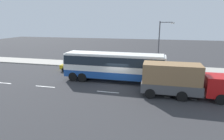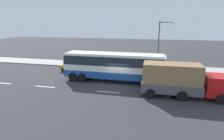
% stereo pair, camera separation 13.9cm
% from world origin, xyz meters
% --- Properties ---
extents(ground_plane, '(120.00, 120.00, 0.00)m').
position_xyz_m(ground_plane, '(0.00, 0.00, 0.00)').
color(ground_plane, '#333335').
extents(sidewalk_curb, '(80.00, 4.00, 0.15)m').
position_xyz_m(sidewalk_curb, '(0.00, 9.06, 0.07)').
color(sidewalk_curb, '#A8A399').
rests_on(sidewalk_curb, ground_plane).
extents(lane_centreline, '(44.98, 0.16, 0.01)m').
position_xyz_m(lane_centreline, '(2.14, -2.71, 0.00)').
color(lane_centreline, white).
rests_on(lane_centreline, ground_plane).
extents(coach_bus, '(12.07, 2.79, 3.44)m').
position_xyz_m(coach_bus, '(-0.70, 1.10, 2.13)').
color(coach_bus, '#1E4C9E').
rests_on(coach_bus, ground_plane).
extents(cargo_truck, '(7.95, 2.59, 3.23)m').
position_xyz_m(cargo_truck, '(6.64, -2.25, 1.70)').
color(cargo_truck, red).
rests_on(cargo_truck, ground_plane).
extents(car_yellow_taxi, '(4.51, 1.96, 1.45)m').
position_xyz_m(car_yellow_taxi, '(-7.28, 4.67, 0.77)').
color(car_yellow_taxi, gold).
rests_on(car_yellow_taxi, ground_plane).
extents(pedestrian_near_curb, '(0.32, 0.32, 1.71)m').
position_xyz_m(pedestrian_near_curb, '(1.22, 9.05, 1.14)').
color(pedestrian_near_curb, brown).
rests_on(pedestrian_near_curb, sidewalk_curb).
extents(street_lamp, '(2.04, 0.24, 7.00)m').
position_xyz_m(street_lamp, '(4.64, 7.79, 4.21)').
color(street_lamp, '#47474C').
rests_on(street_lamp, sidewalk_curb).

